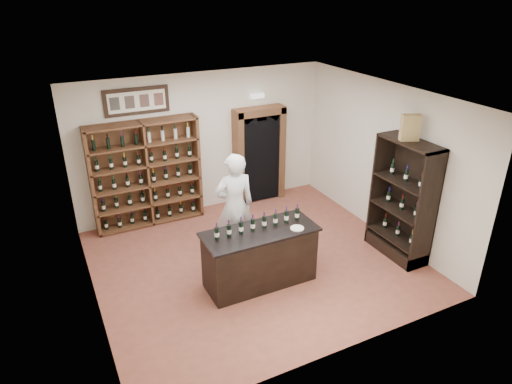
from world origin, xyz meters
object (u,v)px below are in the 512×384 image
(wine_shelf, at_px, (146,174))
(shopkeeper, at_px, (235,206))
(counter_bottle_0, at_px, (217,233))
(side_cabinet, at_px, (401,217))
(tasting_counter, at_px, (260,257))
(wine_crate, at_px, (410,128))

(wine_shelf, distance_m, shopkeeper, 2.23)
(shopkeeper, bearing_deg, counter_bottle_0, 58.03)
(side_cabinet, bearing_deg, tasting_counter, 173.72)
(tasting_counter, relative_size, counter_bottle_0, 6.27)
(tasting_counter, bearing_deg, wine_crate, -5.48)
(tasting_counter, relative_size, wine_crate, 4.21)
(wine_shelf, height_order, counter_bottle_0, wine_shelf)
(side_cabinet, xyz_separation_m, shopkeeper, (-2.73, 1.29, 0.24))
(wine_shelf, relative_size, counter_bottle_0, 7.33)
(counter_bottle_0, relative_size, shopkeeper, 0.15)
(tasting_counter, xyz_separation_m, side_cabinet, (2.72, -0.30, 0.26))
(shopkeeper, bearing_deg, side_cabinet, 159.97)
(tasting_counter, relative_size, side_cabinet, 0.85)
(wine_crate, bearing_deg, side_cabinet, -12.85)
(wine_shelf, xyz_separation_m, wine_crate, (3.77, -3.19, 1.32))
(side_cabinet, height_order, shopkeeper, side_cabinet)
(tasting_counter, bearing_deg, counter_bottle_0, 175.80)
(wine_shelf, distance_m, counter_bottle_0, 2.91)
(tasting_counter, height_order, wine_crate, wine_crate)
(shopkeeper, bearing_deg, wine_shelf, -55.42)
(wine_shelf, height_order, shopkeeper, wine_shelf)
(wine_shelf, xyz_separation_m, tasting_counter, (1.10, -2.93, -0.61))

